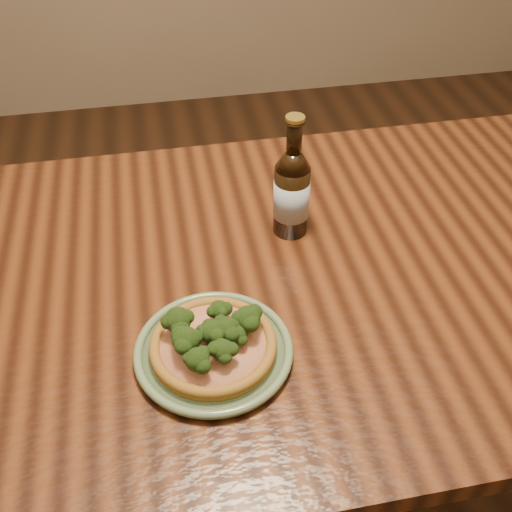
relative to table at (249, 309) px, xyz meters
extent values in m
cube|color=#4C2510|center=(0.00, 0.00, 0.07)|extent=(1.60, 0.90, 0.04)
cylinder|color=#4C2510|center=(0.73, 0.38, -0.30)|extent=(0.07, 0.07, 0.71)
cylinder|color=#607752|center=(-0.09, -0.17, 0.10)|extent=(0.23, 0.23, 0.01)
torus|color=#607752|center=(-0.09, -0.17, 0.11)|extent=(0.25, 0.25, 0.01)
torus|color=#607752|center=(-0.09, -0.17, 0.10)|extent=(0.20, 0.20, 0.01)
cylinder|color=olive|center=(-0.09, -0.17, 0.11)|extent=(0.20, 0.20, 0.01)
torus|color=olive|center=(-0.09, -0.17, 0.12)|extent=(0.20, 0.20, 0.02)
cylinder|color=beige|center=(-0.09, -0.17, 0.12)|extent=(0.16, 0.16, 0.01)
sphere|color=#2F4F18|center=(-0.09, -0.17, 0.15)|extent=(0.04, 0.04, 0.04)
sphere|color=#2F4F18|center=(-0.14, -0.14, 0.15)|extent=(0.04, 0.04, 0.04)
sphere|color=#2F4F18|center=(-0.05, -0.18, 0.14)|extent=(0.04, 0.04, 0.03)
sphere|color=#2F4F18|center=(-0.07, -0.13, 0.15)|extent=(0.03, 0.03, 0.03)
sphere|color=#2F4F18|center=(-0.13, -0.18, 0.15)|extent=(0.05, 0.05, 0.04)
sphere|color=#2F4F18|center=(-0.11, -0.22, 0.15)|extent=(0.04, 0.04, 0.04)
sphere|color=#2F4F18|center=(-0.08, -0.21, 0.15)|extent=(0.04, 0.04, 0.03)
sphere|color=#2F4F18|center=(-0.09, -0.17, 0.15)|extent=(0.05, 0.05, 0.03)
sphere|color=#2F4F18|center=(-0.03, -0.16, 0.15)|extent=(0.06, 0.06, 0.04)
sphere|color=#2F4F18|center=(-0.07, -0.17, 0.15)|extent=(0.05, 0.05, 0.04)
cylinder|color=black|center=(0.10, 0.11, 0.16)|extent=(0.07, 0.07, 0.14)
cone|color=black|center=(0.10, 0.11, 0.25)|extent=(0.07, 0.07, 0.03)
cylinder|color=black|center=(0.10, 0.11, 0.30)|extent=(0.03, 0.03, 0.06)
torus|color=black|center=(0.10, 0.11, 0.33)|extent=(0.04, 0.04, 0.01)
cylinder|color=#A58C33|center=(0.10, 0.11, 0.34)|extent=(0.03, 0.03, 0.01)
cylinder|color=#A0AFC1|center=(0.10, 0.11, 0.17)|extent=(0.07, 0.07, 0.08)
camera|label=1|loc=(-0.13, -0.77, 0.84)|focal=42.00mm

